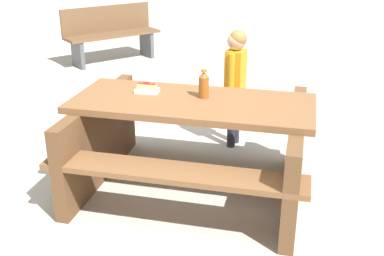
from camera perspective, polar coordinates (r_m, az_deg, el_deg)
ground_plane at (r=3.86m, az=-0.00°, el=-7.22°), size 30.00×30.00×0.00m
picnic_table at (r=3.66m, az=-0.00°, el=-1.16°), size 1.82×1.43×0.75m
soda_bottle at (r=3.58m, az=1.42°, el=5.21°), size 0.08×0.08×0.22m
hotdog_tray at (r=3.73m, az=-5.41°, el=4.72°), size 0.18×0.12×0.08m
child_in_coat at (r=4.40m, az=5.25°, el=6.52°), size 0.19×0.27×1.11m
park_bench_near at (r=7.68m, az=-9.70°, el=11.19°), size 1.27×1.41×0.85m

